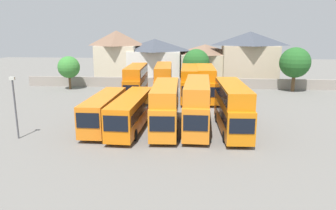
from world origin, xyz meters
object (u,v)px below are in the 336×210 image
Objects in this scene: bus_8 at (189,81)px; house_terrace_right at (205,63)px; tree_behind_wall at (295,63)px; lamp_post_lot_edge at (15,104)px; bus_2 at (131,110)px; tree_right_of_lot at (196,63)px; bus_9 at (205,81)px; house_terrace_far_right at (249,57)px; tree_left_of_lot at (69,67)px; house_terrace_left at (117,56)px; bus_1 at (104,110)px; bus_4 at (197,103)px; bus_6 at (136,80)px; bus_3 at (165,105)px; bus_7 at (163,80)px; house_terrace_centre at (155,60)px; bus_5 at (232,105)px.

bus_8 is 18.19m from house_terrace_right.
lamp_post_lot_edge is at bearing -141.07° from tree_behind_wall.
tree_right_of_lot is (6.89, 27.77, 2.37)m from bus_2.
tree_behind_wall reaches higher than bus_2.
bus_9 is 19.19m from house_terrace_far_right.
bus_9 is 1.83× the size of tree_left_of_lot.
bus_2 is 1.18× the size of house_terrace_left.
bus_1 is 2.97m from bus_2.
tree_left_of_lot is (-15.38, 22.27, 1.90)m from bus_2.
bus_4 reaches higher than bus_6.
bus_6 is 8.06m from bus_8.
house_terrace_right is (0.47, 18.15, 1.02)m from bus_9.
bus_8 is at bearing -156.02° from tree_behind_wall.
tree_behind_wall is (15.22, 8.03, 2.11)m from bus_9.
bus_9 is (4.60, 15.42, 0.07)m from bus_3.
house_terrace_right reaches higher than bus_7.
house_terrace_right is 1.41× the size of tree_right_of_lot.
bus_1 is 35.19m from house_terrace_right.
house_terrace_left is at bearing -139.61° from bus_8.
bus_3 is 1.04× the size of house_terrace_left.
bus_8 is at bearing 50.24° from lamp_post_lot_edge.
bus_8 reaches higher than bus_2.
bus_6 is at bearing -92.46° from house_terrace_centre.
tree_behind_wall reaches higher than bus_8.
bus_2 is 1.14× the size of bus_6.
bus_3 reaches higher than bus_1.
tree_right_of_lot is (3.27, 27.95, 1.65)m from bus_3.
bus_5 is at bearing 24.84° from bus_7.
bus_6 is at bearing -169.66° from bus_2.
bus_1 is 33.05m from house_terrace_left.
tree_left_of_lot is at bearing -178.52° from tree_behind_wall.
bus_1 is 9.87m from bus_4.
bus_4 is at bearing -6.10° from bus_9.
tree_behind_wall is 1.09× the size of tree_right_of_lot.
bus_5 is (13.42, -0.22, 0.78)m from bus_1.
house_terrace_far_right is (20.25, 31.75, 3.12)m from bus_1.
bus_2 is 1.61× the size of tree_behind_wall.
house_terrace_centre is at bearing -173.35° from bus_3.
bus_4 is (3.26, 0.46, 0.17)m from bus_3.
bus_8 reaches higher than bus_3.
bus_1 is at bearing -138.89° from tree_behind_wall.
bus_1 is at bearing -37.67° from bus_9.
bus_8 is 1.12× the size of house_terrace_left.
bus_5 reaches higher than bus_8.
bus_1 is 16.26m from bus_7.
tree_behind_wall is 43.43m from lamp_post_lot_edge.
house_terrace_left reaches higher than house_terrace_right.
bus_8 is (-4.60, 15.43, -0.01)m from bus_5.
bus_4 is 17.45m from bus_6.
house_terrace_left is at bearing 164.13° from tree_behind_wall.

